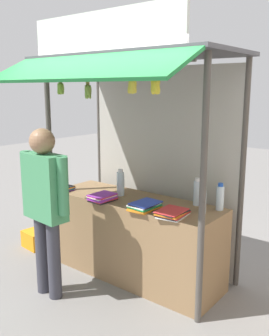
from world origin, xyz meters
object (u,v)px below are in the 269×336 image
object	(u,v)px
banana_bunch_inner_left	(88,91)
water_bottle_rear_center	(122,183)
magazine_stack_mid_left	(102,197)
vendor_person	(45,198)
water_bottle_back_left	(203,202)
water_bottle_mid_right	(220,197)
magazine_stack_front_left	(62,188)
water_bottle_left	(120,183)
plastic_crate	(38,238)
banana_bunch_rightmost	(132,86)
magazine_stack_right	(145,206)
magazine_stack_front_right	(172,213)
banana_bunch_leftmost	(155,86)
water_bottle_back_right	(197,192)
banana_bunch_inner_right	(61,88)

from	to	relation	value
banana_bunch_inner_left	water_bottle_rear_center	bearing A→B (deg)	94.08
magazine_stack_mid_left	vendor_person	world-z (taller)	vendor_person
water_bottle_back_left	banana_bunch_inner_left	xyz separation A→B (m)	(-1.05, -0.47, 1.05)
water_bottle_mid_right	magazine_stack_front_left	xyz separation A→B (m)	(-1.79, -0.49, -0.10)
water_bottle_left	banana_bunch_inner_left	distance (m)	1.11
water_bottle_left	plastic_crate	bearing A→B (deg)	-171.01
water_bottle_mid_right	banana_bunch_rightmost	xyz separation A→B (m)	(-0.59, -0.66, 1.08)
water_bottle_left	magazine_stack_right	bearing A→B (deg)	-24.29
magazine_stack_front_right	water_bottle_left	bearing A→B (deg)	164.30
water_bottle_mid_right	banana_bunch_leftmost	xyz separation A→B (m)	(-0.33, -0.67, 1.08)
banana_bunch_leftmost	banana_bunch_inner_left	bearing A→B (deg)	179.92
magazine_stack_mid_left	banana_bunch_leftmost	size ratio (longest dim) A/B	1.19
banana_bunch_leftmost	water_bottle_back_right	bearing A→B (deg)	83.83
water_bottle_mid_right	magazine_stack_mid_left	bearing A→B (deg)	-156.40
magazine_stack_right	banana_bunch_leftmost	bearing A→B (deg)	-39.10
magazine_stack_front_left	banana_bunch_rightmost	bearing A→B (deg)	-8.24
magazine_stack_mid_left	magazine_stack_front_left	size ratio (longest dim) A/B	1.26
magazine_stack_right	banana_bunch_inner_right	bearing A→B (deg)	-167.05
water_bottle_left	plastic_crate	distance (m)	1.61
water_bottle_left	banana_bunch_inner_left	xyz separation A→B (m)	(-0.03, -0.45, 1.02)
water_bottle_left	magazine_stack_mid_left	distance (m)	0.30
vendor_person	water_bottle_rear_center	bearing A→B (deg)	-94.49
banana_bunch_inner_left	banana_bunch_inner_right	world-z (taller)	same
banana_bunch_inner_right	banana_bunch_leftmost	bearing A→B (deg)	-0.10
magazine_stack_front_left	banana_bunch_leftmost	xyz separation A→B (m)	(1.47, -0.18, 1.18)
water_bottle_left	magazine_stack_front_right	bearing A→B (deg)	-15.70
banana_bunch_rightmost	vendor_person	size ratio (longest dim) A/B	0.15
water_bottle_mid_right	plastic_crate	size ratio (longest dim) A/B	0.86
water_bottle_left	banana_bunch_inner_right	world-z (taller)	banana_bunch_inner_right
vendor_person	plastic_crate	xyz separation A→B (m)	(-1.08, 0.68, -0.92)
banana_bunch_inner_right	vendor_person	world-z (taller)	banana_bunch_inner_right
banana_bunch_inner_right	water_bottle_back_right	bearing A→B (deg)	27.38
magazine_stack_front_right	banana_bunch_leftmost	distance (m)	1.20
water_bottle_back_left	water_bottle_mid_right	distance (m)	0.21
water_bottle_back_left	banana_bunch_leftmost	bearing A→B (deg)	-116.85
magazine_stack_front_right	banana_bunch_inner_right	distance (m)	1.74
water_bottle_mid_right	magazine_stack_front_right	xyz separation A→B (m)	(-0.27, -0.45, -0.10)
magazine_stack_mid_left	magazine_stack_front_left	bearing A→B (deg)	179.40
water_bottle_back_left	water_bottle_rear_center	xyz separation A→B (m)	(-1.09, 0.07, -0.00)
banana_bunch_inner_left	banana_bunch_rightmost	xyz separation A→B (m)	(0.56, 0.00, 0.05)
magazine_stack_front_right	banana_bunch_inner_left	distance (m)	1.44
water_bottle_back_left	magazine_stack_front_right	bearing A→B (deg)	-124.79
water_bottle_rear_center	water_bottle_mid_right	bearing A→B (deg)	5.77
banana_bunch_rightmost	water_bottle_back_left	bearing A→B (deg)	43.42
water_bottle_mid_right	banana_bunch_leftmost	distance (m)	1.31
banana_bunch_rightmost	plastic_crate	size ratio (longest dim) A/B	0.79
water_bottle_left	banana_bunch_inner_left	world-z (taller)	banana_bunch_inner_left
water_bottle_rear_center	water_bottle_back_right	xyz separation A→B (m)	(0.92, 0.12, 0.02)
water_bottle_mid_right	magazine_stack_mid_left	distance (m)	1.24
water_bottle_rear_center	magazine_stack_right	xyz separation A→B (m)	(0.58, -0.33, -0.07)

